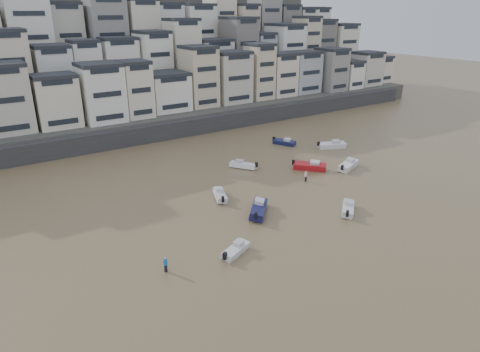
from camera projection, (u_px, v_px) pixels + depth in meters
ground at (418, 334)px, 35.80m from camera, size 400.00×400.00×0.00m
harbor_wall at (179, 128)px, 90.58m from camera, size 140.00×3.00×3.50m
hillside at (129, 56)px, 119.71m from camera, size 141.04×66.00×50.00m
boat_c at (259, 208)px, 56.57m from camera, size 5.66×5.87×1.68m
boat_e at (310, 165)px, 72.04m from camera, size 5.41×5.71×1.62m
boat_i at (284, 141)px, 85.29m from camera, size 3.56×5.21×1.36m
boat_g at (332, 144)px, 83.21m from camera, size 6.18×4.07×1.61m
boat_a at (348, 207)px, 57.05m from camera, size 4.78×4.43×1.34m
boat_j at (236, 249)px, 47.34m from camera, size 4.64×3.10×1.21m
boat_f at (220, 194)px, 61.15m from camera, size 3.22×5.06×1.31m
boat_h at (243, 164)px, 72.90m from camera, size 4.21×5.14×1.39m
boat_d at (348, 164)px, 72.57m from camera, size 6.18×4.00×1.61m
person_blue at (166, 264)px, 44.00m from camera, size 0.44×0.44×1.74m
person_pink at (306, 176)px, 67.10m from camera, size 0.44×0.44×1.74m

